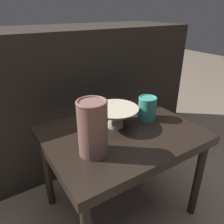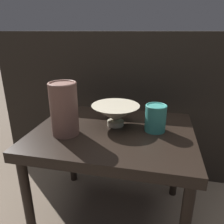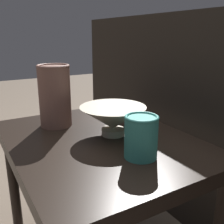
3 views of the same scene
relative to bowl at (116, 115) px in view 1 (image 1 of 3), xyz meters
name	(u,v)px [view 1 (image 1 of 3)]	position (x,y,z in m)	size (l,w,h in m)	color
ground_plane	(120,206)	(0.00, -0.05, -0.50)	(8.00, 8.00, 0.00)	#6B5B4C
table	(121,141)	(0.00, -0.05, -0.11)	(0.64, 0.50, 0.45)	black
couch_backdrop	(67,95)	(0.00, 0.57, -0.09)	(1.56, 0.50, 0.83)	black
bowl	(116,115)	(0.00, 0.00, 0.00)	(0.20, 0.20, 0.09)	#B2A88E
vase_textured_left	(93,128)	(-0.17, -0.12, 0.05)	(0.11, 0.11, 0.20)	brown
vase_colorful_right	(147,108)	(0.16, -0.02, 0.00)	(0.08, 0.08, 0.11)	teal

